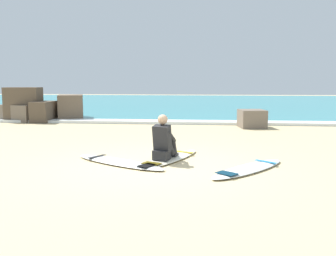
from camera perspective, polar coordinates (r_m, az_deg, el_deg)
The scene contains 9 objects.
ground_plane at distance 7.41m, azimuth -2.64°, elevation -6.00°, with size 80.00×80.00×0.00m, color #CCB584.
sea at distance 28.52m, azimuth 3.52°, elevation 3.97°, with size 80.00×28.00×0.10m, color teal.
breaking_foam at distance 14.88m, azimuth 1.57°, elevation 0.94°, with size 80.00×0.90×0.11m, color white.
surfboard_main at distance 7.98m, azimuth 0.30°, elevation -4.78°, with size 1.44×2.32×0.08m.
surfer_seated at distance 7.71m, azimuth -0.68°, elevation -2.17°, with size 0.52×0.77×0.95m.
surfboard_spare_near at distance 7.69m, azimuth -7.67°, elevation -5.30°, with size 2.30×1.67×0.08m.
surfboard_spare_far at distance 7.24m, azimuth 12.50°, elevation -6.20°, with size 1.83×2.07×0.08m.
rock_outcrop_distant at distance 16.76m, azimuth -19.46°, elevation 2.90°, with size 3.59×2.27×1.45m.
shoreline_rock at distance 13.84m, azimuth 12.98°, elevation 1.42°, with size 0.90×0.93×0.66m, color #756656.
Camera 1 is at (1.04, -7.14, 1.71)m, focal length 38.99 mm.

